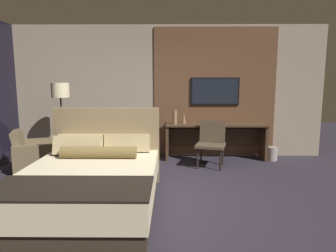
{
  "coord_description": "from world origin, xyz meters",
  "views": [
    {
      "loc": [
        0.34,
        -3.89,
        1.63
      ],
      "look_at": [
        0.29,
        1.04,
        0.89
      ],
      "focal_mm": 32.0,
      "sensor_mm": 36.0,
      "label": 1
    }
  ],
  "objects_px": {
    "waste_bin": "(272,154)",
    "vase_short": "(184,118)",
    "armchair_by_window": "(34,157)",
    "tv": "(215,91)",
    "vase_tall": "(175,117)",
    "bed": "(91,182)",
    "book": "(219,123)",
    "floor_lamp": "(61,97)",
    "desk_chair": "(211,140)",
    "desk": "(215,134)"
  },
  "relations": [
    {
      "from": "bed",
      "to": "book",
      "type": "relative_size",
      "value": 8.69
    },
    {
      "from": "armchair_by_window",
      "to": "waste_bin",
      "type": "distance_m",
      "value": 4.66
    },
    {
      "from": "tv",
      "to": "floor_lamp",
      "type": "xyz_separation_m",
      "value": [
        -3.09,
        -0.59,
        -0.08
      ]
    },
    {
      "from": "bed",
      "to": "book",
      "type": "height_order",
      "value": "bed"
    },
    {
      "from": "bed",
      "to": "desk",
      "type": "bearing_deg",
      "value": 51.49
    },
    {
      "from": "desk",
      "to": "armchair_by_window",
      "type": "relative_size",
      "value": 2.27
    },
    {
      "from": "floor_lamp",
      "to": "book",
      "type": "xyz_separation_m",
      "value": [
        3.16,
        0.35,
        -0.57
      ]
    },
    {
      "from": "bed",
      "to": "desk",
      "type": "distance_m",
      "value": 3.18
    },
    {
      "from": "bed",
      "to": "desk",
      "type": "xyz_separation_m",
      "value": [
        1.98,
        2.48,
        0.19
      ]
    },
    {
      "from": "vase_tall",
      "to": "waste_bin",
      "type": "height_order",
      "value": "vase_tall"
    },
    {
      "from": "desk_chair",
      "to": "bed",
      "type": "bearing_deg",
      "value": -117.65
    },
    {
      "from": "tv",
      "to": "vase_tall",
      "type": "relative_size",
      "value": 3.59
    },
    {
      "from": "floor_lamp",
      "to": "waste_bin",
      "type": "relative_size",
      "value": 5.71
    },
    {
      "from": "floor_lamp",
      "to": "vase_short",
      "type": "bearing_deg",
      "value": 10.92
    },
    {
      "from": "armchair_by_window",
      "to": "vase_short",
      "type": "height_order",
      "value": "vase_short"
    },
    {
      "from": "vase_tall",
      "to": "waste_bin",
      "type": "distance_m",
      "value": 2.15
    },
    {
      "from": "waste_bin",
      "to": "vase_short",
      "type": "bearing_deg",
      "value": 173.32
    },
    {
      "from": "desk",
      "to": "desk_chair",
      "type": "relative_size",
      "value": 2.41
    },
    {
      "from": "floor_lamp",
      "to": "vase_tall",
      "type": "bearing_deg",
      "value": 7.9
    },
    {
      "from": "vase_tall",
      "to": "vase_short",
      "type": "xyz_separation_m",
      "value": [
        0.19,
        0.16,
        -0.03
      ]
    },
    {
      "from": "vase_tall",
      "to": "book",
      "type": "height_order",
      "value": "vase_tall"
    },
    {
      "from": "vase_short",
      "to": "waste_bin",
      "type": "height_order",
      "value": "vase_short"
    },
    {
      "from": "desk",
      "to": "vase_short",
      "type": "distance_m",
      "value": 0.75
    },
    {
      "from": "desk_chair",
      "to": "waste_bin",
      "type": "height_order",
      "value": "desk_chair"
    },
    {
      "from": "desk_chair",
      "to": "vase_tall",
      "type": "relative_size",
      "value": 3.03
    },
    {
      "from": "bed",
      "to": "desk_chair",
      "type": "height_order",
      "value": "bed"
    },
    {
      "from": "armchair_by_window",
      "to": "vase_tall",
      "type": "xyz_separation_m",
      "value": [
        2.58,
        0.83,
        0.63
      ]
    },
    {
      "from": "tv",
      "to": "armchair_by_window",
      "type": "height_order",
      "value": "tv"
    },
    {
      "from": "bed",
      "to": "waste_bin",
      "type": "relative_size",
      "value": 7.87
    },
    {
      "from": "desk_chair",
      "to": "floor_lamp",
      "type": "relative_size",
      "value": 0.54
    },
    {
      "from": "floor_lamp",
      "to": "waste_bin",
      "type": "xyz_separation_m",
      "value": [
        4.25,
        0.25,
        -1.19
      ]
    },
    {
      "from": "bed",
      "to": "book",
      "type": "xyz_separation_m",
      "value": [
        2.05,
        2.44,
        0.44
      ]
    },
    {
      "from": "tv",
      "to": "vase_short",
      "type": "xyz_separation_m",
      "value": [
        -0.66,
        -0.12,
        -0.56
      ]
    },
    {
      "from": "armchair_by_window",
      "to": "book",
      "type": "bearing_deg",
      "value": -96.05
    },
    {
      "from": "armchair_by_window",
      "to": "tv",
      "type": "bearing_deg",
      "value": -92.04
    },
    {
      "from": "tv",
      "to": "desk_chair",
      "type": "relative_size",
      "value": 1.19
    },
    {
      "from": "desk_chair",
      "to": "floor_lamp",
      "type": "height_order",
      "value": "floor_lamp"
    },
    {
      "from": "floor_lamp",
      "to": "armchair_by_window",
      "type": "bearing_deg",
      "value": -123.69
    },
    {
      "from": "vase_short",
      "to": "waste_bin",
      "type": "distance_m",
      "value": 1.97
    },
    {
      "from": "vase_short",
      "to": "waste_bin",
      "type": "relative_size",
      "value": 0.78
    },
    {
      "from": "bed",
      "to": "book",
      "type": "bearing_deg",
      "value": 49.9
    },
    {
      "from": "book",
      "to": "desk_chair",
      "type": "bearing_deg",
      "value": -114.73
    },
    {
      "from": "book",
      "to": "desk",
      "type": "bearing_deg",
      "value": 148.68
    },
    {
      "from": "tv",
      "to": "floor_lamp",
      "type": "distance_m",
      "value": 3.14
    },
    {
      "from": "bed",
      "to": "desk_chair",
      "type": "relative_size",
      "value": 2.54
    },
    {
      "from": "desk",
      "to": "floor_lamp",
      "type": "bearing_deg",
      "value": -172.75
    },
    {
      "from": "desk_chair",
      "to": "waste_bin",
      "type": "relative_size",
      "value": 3.1
    },
    {
      "from": "armchair_by_window",
      "to": "floor_lamp",
      "type": "xyz_separation_m",
      "value": [
        0.35,
        0.52,
        1.07
      ]
    },
    {
      "from": "bed",
      "to": "armchair_by_window",
      "type": "distance_m",
      "value": 2.14
    },
    {
      "from": "vase_tall",
      "to": "bed",
      "type": "bearing_deg",
      "value": -115.02
    }
  ]
}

